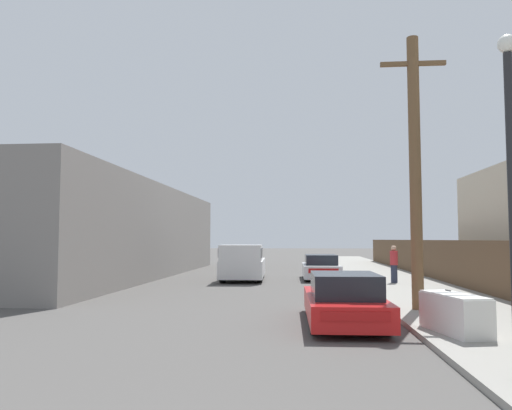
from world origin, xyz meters
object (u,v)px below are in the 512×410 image
Objects in this scene: pickup_truck at (243,263)px; car_parked_mid at (321,268)px; pedestrian at (394,264)px; discarded_fridge at (454,313)px; street_lamp at (512,177)px; parked_sports_car_red at (344,301)px; utility_pole at (415,167)px.

car_parked_mid is at bearing -167.75° from pickup_truck.
pedestrian reaches higher than car_parked_mid.
street_lamp reaches higher than discarded_fridge.
pickup_truck is (-3.83, 12.26, 0.31)m from parked_sports_car_red.
discarded_fridge is at bearing -91.03° from utility_pole.
utility_pole is (2.17, 1.92, 3.45)m from parked_sports_car_red.
discarded_fridge is 11.88m from pedestrian.
pedestrian is at bearing -45.23° from car_parked_mid.
street_lamp is (-0.21, -3.48, 2.37)m from discarded_fridge.
discarded_fridge is 1.18× the size of pedestrian.
car_parked_mid is (-2.11, 14.79, 0.08)m from discarded_fridge.
discarded_fridge is 2.60m from parked_sports_car_red.
pickup_truck is at bearing 108.35° from street_lamp.
parked_sports_car_red is at bearing 131.45° from discarded_fridge.
pedestrian reaches higher than discarded_fridge.
street_lamp is (5.72, -17.26, 2.01)m from pickup_truck.
pickup_truck reaches higher than parked_sports_car_red.
pedestrian is (1.18, 15.31, -1.94)m from street_lamp.
pickup_truck is at bearing 106.09° from parked_sports_car_red.
parked_sports_car_red is at bearing 104.75° from pickup_truck.
street_lamp is 2.94× the size of pedestrian.
parked_sports_car_red is at bearing 110.73° from street_lamp.
discarded_fridge is 15.00m from pickup_truck.
street_lamp is at bearing -106.14° from discarded_fridge.
pedestrian is (6.90, -1.95, 0.07)m from pickup_truck.
utility_pole reaches higher than car_parked_mid.
pickup_truck is 1.12× the size of street_lamp.
utility_pole is (0.06, 3.44, 3.50)m from discarded_fridge.
parked_sports_car_red is 2.77× the size of pedestrian.
street_lamp is (1.90, -18.27, 2.29)m from car_parked_mid.
street_lamp reaches higher than pedestrian.
car_parked_mid is (-0.00, 13.27, 0.03)m from parked_sports_car_red.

